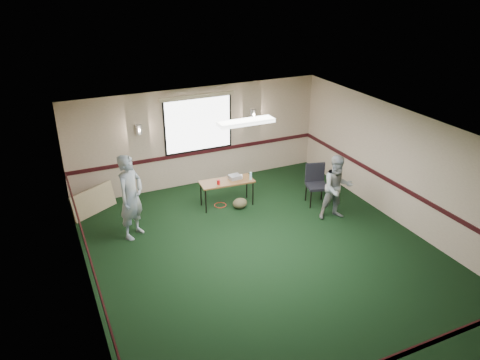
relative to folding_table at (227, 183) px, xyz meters
name	(u,v)px	position (x,y,z in m)	size (l,w,h in m)	color
ground	(266,255)	(-0.15, -2.42, -0.62)	(8.00, 8.00, 0.00)	black
room_shell	(225,152)	(-0.15, -0.29, 0.96)	(8.00, 8.02, 8.00)	tan
folding_table	(227,183)	(0.00, 0.00, 0.00)	(1.38, 0.63, 0.67)	#513317
projector	(235,177)	(0.24, 0.05, 0.10)	(0.28, 0.24, 0.09)	gray
game_console	(238,177)	(0.34, 0.08, 0.08)	(0.22, 0.18, 0.05)	white
red_cup	(219,182)	(-0.26, -0.09, 0.11)	(0.08, 0.08, 0.11)	#AF0B0F
water_bottle	(251,176)	(0.58, -0.17, 0.15)	(0.06, 0.06, 0.20)	#90D4EC
duffel_bag	(240,203)	(0.23, -0.29, -0.49)	(0.38, 0.29, 0.27)	#4D432C
cable_coil	(220,205)	(-0.17, 0.05, -0.62)	(0.31, 0.31, 0.02)	red
folded_table	(93,201)	(-3.13, 0.99, -0.31)	(1.24, 0.05, 0.64)	tan
conference_chair	(316,181)	(2.12, -0.78, -0.02)	(0.62, 0.64, 1.03)	black
person_left	(131,197)	(-2.47, -0.47, 0.35)	(0.71, 0.47, 1.94)	#405C8D
person_right	(337,188)	(2.11, -1.67, 0.17)	(0.78, 0.60, 1.59)	#6F8DAD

